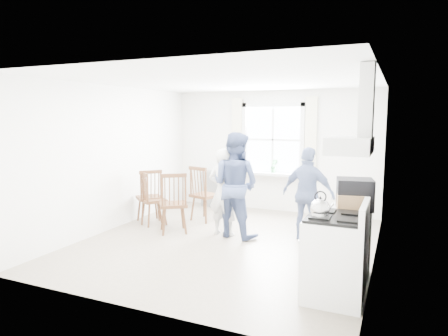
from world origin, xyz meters
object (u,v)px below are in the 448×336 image
(gas_stove, at_px, (335,256))
(stereo_stack, at_px, (355,194))
(low_cabinet, at_px, (349,242))
(person_right, at_px, (308,194))
(windsor_chair_b, at_px, (148,193))
(windsor_chair_a, at_px, (174,197))
(person_left, at_px, (224,192))
(person_mid, at_px, (235,185))
(windsor_chair_c, at_px, (150,190))

(gas_stove, xyz_separation_m, stereo_stack, (0.12, 0.65, 0.61))
(low_cabinet, bearing_deg, stereo_stack, -49.24)
(stereo_stack, height_order, person_right, person_right)
(stereo_stack, height_order, windsor_chair_b, stereo_stack)
(windsor_chair_a, bearing_deg, gas_stove, -25.47)
(windsor_chair_a, relative_size, person_right, 0.70)
(windsor_chair_b, height_order, person_left, person_left)
(stereo_stack, xyz_separation_m, windsor_chair_b, (-3.82, 1.07, -0.47))
(gas_stove, relative_size, low_cabinet, 1.24)
(person_left, bearing_deg, person_mid, -172.39)
(windsor_chair_c, distance_m, person_left, 1.60)
(windsor_chair_a, bearing_deg, windsor_chair_c, 150.94)
(low_cabinet, xyz_separation_m, person_right, (-0.81, 1.32, 0.33))
(gas_stove, distance_m, person_mid, 2.62)
(low_cabinet, height_order, windsor_chair_c, windsor_chair_c)
(gas_stove, bearing_deg, person_left, 141.39)
(person_right, bearing_deg, windsor_chair_b, 18.19)
(gas_stove, relative_size, windsor_chair_b, 1.10)
(low_cabinet, distance_m, person_right, 1.58)
(gas_stove, height_order, windsor_chair_a, gas_stove)
(windsor_chair_b, bearing_deg, person_left, -0.38)
(low_cabinet, distance_m, windsor_chair_c, 3.97)
(stereo_stack, xyz_separation_m, person_mid, (-2.04, 1.08, -0.20))
(person_right, bearing_deg, windsor_chair_c, 15.81)
(windsor_chair_b, relative_size, windsor_chair_c, 0.97)
(gas_stove, xyz_separation_m, person_left, (-2.13, 1.70, 0.27))
(low_cabinet, xyz_separation_m, person_mid, (-2.00, 1.03, 0.44))
(person_right, bearing_deg, stereo_stack, 134.45)
(windsor_chair_c, relative_size, person_mid, 0.59)
(windsor_chair_c, bearing_deg, stereo_stack, -17.23)
(windsor_chair_a, relative_size, person_mid, 0.61)
(windsor_chair_a, bearing_deg, windsor_chair_b, 157.61)
(low_cabinet, distance_m, person_left, 2.44)
(low_cabinet, relative_size, windsor_chair_a, 0.82)
(windsor_chair_c, bearing_deg, gas_stove, -26.24)
(stereo_stack, bearing_deg, windsor_chair_c, 162.77)
(windsor_chair_b, bearing_deg, low_cabinet, -15.06)
(windsor_chair_c, relative_size, person_left, 0.69)
(person_mid, bearing_deg, low_cabinet, 164.02)
(stereo_stack, relative_size, windsor_chair_b, 0.48)
(windsor_chair_a, bearing_deg, stereo_stack, -13.92)
(gas_stove, bearing_deg, low_cabinet, 84.32)
(low_cabinet, xyz_separation_m, windsor_chair_b, (-3.77, 1.02, 0.17))
(gas_stove, height_order, person_mid, person_mid)
(stereo_stack, height_order, person_mid, person_mid)
(windsor_chair_a, relative_size, windsor_chair_b, 1.07)
(person_left, distance_m, person_mid, 0.25)
(person_mid, bearing_deg, person_right, -154.97)
(windsor_chair_c, height_order, person_right, person_right)
(gas_stove, bearing_deg, windsor_chair_c, 153.76)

